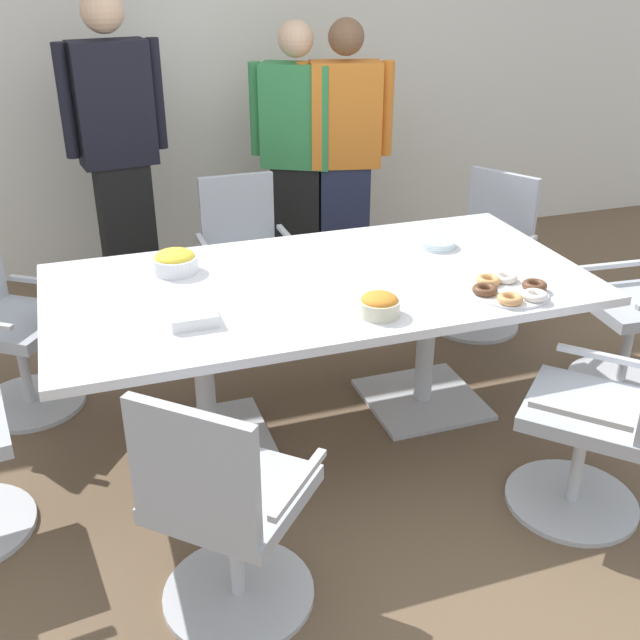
# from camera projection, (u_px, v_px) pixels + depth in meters

# --- Properties ---
(ground_plane) EXTENTS (10.00, 10.00, 0.01)m
(ground_plane) POSITION_uv_depth(u_px,v_px,m) (320.00, 421.00, 3.73)
(ground_plane) COLOR brown
(back_wall) EXTENTS (8.00, 0.10, 2.80)m
(back_wall) POSITION_uv_depth(u_px,v_px,m) (206.00, 60.00, 5.15)
(back_wall) COLOR white
(back_wall) RESTS_ON ground
(conference_table) EXTENTS (2.40, 1.20, 0.75)m
(conference_table) POSITION_uv_depth(u_px,v_px,m) (320.00, 305.00, 3.45)
(conference_table) COLOR silver
(conference_table) RESTS_ON ground
(office_chair_0) EXTENTS (0.54, 0.54, 0.91)m
(office_chair_0) POSITION_uv_depth(u_px,v_px,m) (246.00, 266.00, 4.46)
(office_chair_0) COLOR silver
(office_chair_0) RESTS_ON ground
(office_chair_1) EXTENTS (0.75, 0.75, 0.91)m
(office_chair_1) POSITION_uv_depth(u_px,v_px,m) (8.00, 332.00, 3.69)
(office_chair_1) COLOR silver
(office_chair_1) RESTS_ON ground
(office_chair_3) EXTENTS (0.76, 0.76, 0.91)m
(office_chair_3) POSITION_uv_depth(u_px,v_px,m) (225.00, 516.00, 2.50)
(office_chair_3) COLOR silver
(office_chair_3) RESTS_ON ground
(office_chair_4) EXTENTS (0.76, 0.76, 0.91)m
(office_chair_4) POSITION_uv_depth(u_px,v_px,m) (599.00, 425.00, 2.97)
(office_chair_4) COLOR silver
(office_chair_4) RESTS_ON ground
(office_chair_6) EXTENTS (0.74, 0.74, 0.91)m
(office_chair_6) POSITION_uv_depth(u_px,v_px,m) (484.00, 261.00, 4.53)
(office_chair_6) COLOR silver
(office_chair_6) RESTS_ON ground
(person_standing_0) EXTENTS (0.62, 0.28, 1.89)m
(person_standing_0) POSITION_uv_depth(u_px,v_px,m) (118.00, 148.00, 4.57)
(person_standing_0) COLOR black
(person_standing_0) RESTS_ON ground
(person_standing_1) EXTENTS (0.57, 0.41, 1.70)m
(person_standing_1) POSITION_uv_depth(u_px,v_px,m) (297.00, 155.00, 4.90)
(person_standing_1) COLOR black
(person_standing_1) RESTS_ON ground
(person_standing_2) EXTENTS (0.61, 0.31, 1.71)m
(person_standing_2) POSITION_uv_depth(u_px,v_px,m) (345.00, 154.00, 4.89)
(person_standing_2) COLOR #232842
(person_standing_2) RESTS_ON ground
(snack_bowl_chips_orange) EXTENTS (0.17, 0.17, 0.10)m
(snack_bowl_chips_orange) POSITION_uv_depth(u_px,v_px,m) (379.00, 304.00, 3.06)
(snack_bowl_chips_orange) COLOR beige
(snack_bowl_chips_orange) RESTS_ON conference_table
(snack_bowl_chips_yellow) EXTENTS (0.21, 0.21, 0.11)m
(snack_bowl_chips_yellow) POSITION_uv_depth(u_px,v_px,m) (175.00, 261.00, 3.46)
(snack_bowl_chips_yellow) COLOR white
(snack_bowl_chips_yellow) RESTS_ON conference_table
(donut_platter) EXTENTS (0.33, 0.32, 0.04)m
(donut_platter) POSITION_uv_depth(u_px,v_px,m) (510.00, 289.00, 3.25)
(donut_platter) COLOR white
(donut_platter) RESTS_ON conference_table
(plate_stack) EXTENTS (0.18, 0.18, 0.04)m
(plate_stack) POSITION_uv_depth(u_px,v_px,m) (437.00, 243.00, 3.76)
(plate_stack) COLOR white
(plate_stack) RESTS_ON conference_table
(napkin_pile) EXTENTS (0.19, 0.19, 0.05)m
(napkin_pile) POSITION_uv_depth(u_px,v_px,m) (192.00, 316.00, 3.01)
(napkin_pile) COLOR white
(napkin_pile) RESTS_ON conference_table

